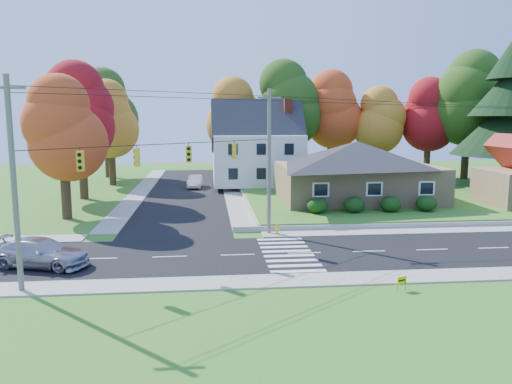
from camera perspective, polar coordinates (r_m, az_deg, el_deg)
ground at (r=30.31m, az=5.54°, el=-6.99°), size 120.00×120.00×0.00m
road_main at (r=30.31m, az=5.54°, el=-6.97°), size 90.00×8.00×0.02m
road_cross at (r=55.28m, az=-7.91°, el=0.09°), size 8.00×44.00×0.02m
sidewalk_north at (r=35.06m, az=3.96°, el=-4.75°), size 90.00×2.00×0.08m
sidewalk_south at (r=25.63m, az=7.72°, el=-9.87°), size 90.00×2.00×0.08m
lawn at (r=53.63m, az=14.89°, el=-0.12°), size 30.00×30.00×0.50m
ranch_house at (r=46.95m, az=11.43°, el=2.50°), size 14.60×10.60×5.40m
colonial_house at (r=57.03m, az=0.20°, el=5.06°), size 10.40×8.40×9.60m
hedge_row at (r=41.24m, az=13.19°, el=-1.37°), size 10.70×1.70×1.27m
traffic_infrastructure at (r=30.64m, az=4.91°, el=3.00°), size 38.10×10.66×10.00m
tree_lot_0 at (r=62.74m, az=-2.24°, el=8.78°), size 6.72×6.72×12.51m
tree_lot_1 at (r=62.41m, az=3.40°, el=9.97°), size 7.84×7.84×14.60m
tree_lot_2 at (r=64.58m, az=8.59°, el=9.27°), size 7.28×7.28×13.56m
tree_lot_3 at (r=65.35m, az=13.94°, el=7.96°), size 6.16×6.16×11.47m
tree_lot_4 at (r=66.67m, az=19.17°, el=8.30°), size 6.72×6.72×12.51m
tree_lot_5 at (r=66.70m, az=23.15°, el=9.78°), size 8.40×8.40×15.64m
tree_west_0 at (r=42.17m, az=-21.27°, el=6.71°), size 6.16×6.16×11.47m
tree_west_1 at (r=52.09m, az=-19.46°, el=8.50°), size 7.28×7.28×13.56m
tree_west_2 at (r=61.67m, az=-16.31°, el=7.98°), size 6.72×6.72×12.51m
tree_west_3 at (r=69.90m, az=-16.78°, el=9.07°), size 7.84×7.84×14.60m
silver_sedan at (r=29.72m, az=-23.39°, el=-6.39°), size 5.79×3.67×1.56m
white_car at (r=57.81m, az=-7.00°, el=1.19°), size 1.73×4.34×1.40m
fire_hydrant at (r=34.77m, az=2.40°, el=-4.34°), size 0.40×0.32×0.71m
yard_sign at (r=24.83m, az=16.33°, el=-9.69°), size 0.52×0.22×0.68m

